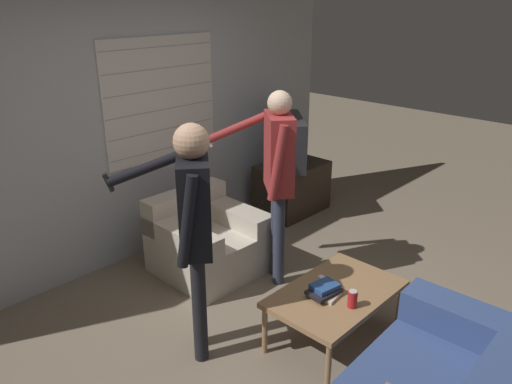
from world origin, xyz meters
The scene contains 12 objects.
ground_plane centered at (0.00, 0.00, 0.00)m, with size 16.00×16.00×0.00m, color #7F705B.
wall_back centered at (0.01, 2.03, 1.28)m, with size 5.20×0.08×2.55m.
armchair_beige centered at (0.19, 1.29, 0.29)m, with size 0.87×0.87×0.71m.
coffee_table centered at (0.14, -0.20, 0.38)m, with size 1.00×0.63×0.42m.
tv_stand centered at (1.77, 1.57, 0.29)m, with size 0.80×0.55×0.59m.
tv centered at (1.77, 1.57, 0.86)m, with size 0.72×0.75×0.54m.
person_left_standing centered at (-0.63, 0.43, 1.08)m, with size 0.54×0.82×1.69m.
person_right_standing centered at (0.50, 0.70, 1.09)m, with size 0.54×0.82×1.71m.
book_stack centered at (0.04, -0.17, 0.46)m, with size 0.25×0.20×0.09m.
soda_can centered at (0.06, -0.38, 0.48)m, with size 0.07×0.07×0.13m.
spare_remote centered at (0.19, -0.06, 0.43)m, with size 0.08×0.14×0.02m.
floor_fan centered at (1.11, 1.39, 0.18)m, with size 0.31×0.20×0.38m.
Camera 1 is at (-2.48, -1.90, 2.42)m, focal length 35.00 mm.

